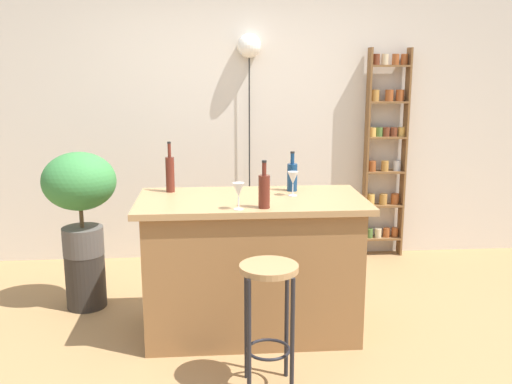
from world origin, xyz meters
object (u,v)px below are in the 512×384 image
object	(u,v)px
plant_stool	(86,280)
bottle_wine_red	(264,190)
bar_stool	(269,299)
wine_glass_center	(239,191)
pendant_globe_light	(249,49)
bottle_soda_blue	(170,173)
wine_glass_left	(293,179)
spice_shelf	(386,152)
potted_plant	(80,190)
bottle_vinegar	(292,176)

from	to	relation	value
plant_stool	bottle_wine_red	xyz separation A→B (m)	(1.27, -0.76, 0.83)
bar_stool	wine_glass_center	bearing A→B (deg)	107.90
plant_stool	pendant_globe_light	bearing A→B (deg)	38.94
bar_stool	bottle_soda_blue	bearing A→B (deg)	120.87
plant_stool	wine_glass_left	xyz separation A→B (m)	(1.49, -0.44, 0.84)
spice_shelf	pendant_globe_light	xyz separation A→B (m)	(-1.27, 0.02, 0.93)
bar_stool	pendant_globe_light	size ratio (longest dim) A/B	0.35
bottle_soda_blue	wine_glass_left	size ratio (longest dim) A/B	2.12
wine_glass_center	potted_plant	bearing A→B (deg)	144.69
pendant_globe_light	bottle_soda_blue	bearing A→B (deg)	-115.91
bottle_wine_red	pendant_globe_light	world-z (taller)	pendant_globe_light
bottle_soda_blue	wine_glass_center	world-z (taller)	bottle_soda_blue
plant_stool	bottle_soda_blue	size ratio (longest dim) A/B	1.19
bottle_wine_red	wine_glass_center	distance (m)	0.16
bottle_soda_blue	bottle_wine_red	xyz separation A→B (m)	(0.60, -0.51, -0.02)
bottle_vinegar	wine_glass_left	bearing A→B (deg)	-96.51
bottle_soda_blue	wine_glass_center	distance (m)	0.70
bottle_vinegar	wine_glass_center	bearing A→B (deg)	-127.93
bar_stool	bottle_vinegar	bearing A→B (deg)	74.79
pendant_globe_light	bar_stool	bearing A→B (deg)	-91.26
plant_stool	bottle_wine_red	size ratio (longest dim) A/B	1.41
wine_glass_left	pendant_globe_light	world-z (taller)	pendant_globe_light
bottle_wine_red	pendant_globe_light	size ratio (longest dim) A/B	0.14
bar_stool	bottle_wine_red	xyz separation A→B (m)	(0.02, 0.46, 0.50)
plant_stool	bottle_wine_red	bearing A→B (deg)	-30.83
bottle_vinegar	bar_stool	bearing A→B (deg)	-105.21
plant_stool	bottle_vinegar	bearing A→B (deg)	-10.54
spice_shelf	plant_stool	world-z (taller)	spice_shelf
bottle_wine_red	potted_plant	bearing A→B (deg)	149.17
wine_glass_left	wine_glass_center	distance (m)	0.52
bottle_vinegar	wine_glass_left	distance (m)	0.16
plant_stool	bottle_soda_blue	bearing A→B (deg)	-20.29
spice_shelf	bar_stool	bearing A→B (deg)	-120.40
spice_shelf	pendant_globe_light	world-z (taller)	pendant_globe_light
bar_stool	wine_glass_center	size ratio (longest dim) A/B	4.44
bar_stool	bottle_wine_red	bearing A→B (deg)	87.93
bottle_vinegar	pendant_globe_light	xyz separation A→B (m)	(-0.21, 1.34, 0.90)
bottle_soda_blue	bottle_wine_red	bearing A→B (deg)	-40.40
bottle_soda_blue	wine_glass_left	world-z (taller)	bottle_soda_blue
bottle_wine_red	pendant_globe_light	distance (m)	2.02
potted_plant	spice_shelf	bearing A→B (deg)	21.80
bar_stool	plant_stool	distance (m)	1.78
potted_plant	wine_glass_left	xyz separation A→B (m)	(1.49, -0.44, 0.15)
plant_stool	pendant_globe_light	distance (m)	2.40
bottle_wine_red	wine_glass_center	size ratio (longest dim) A/B	1.79
bottle_soda_blue	wine_glass_center	xyz separation A→B (m)	(0.44, -0.54, -0.01)
bottle_soda_blue	pendant_globe_light	bearing A→B (deg)	64.09
bottle_soda_blue	wine_glass_center	bearing A→B (deg)	-50.72
potted_plant	wine_glass_center	size ratio (longest dim) A/B	4.66
spice_shelf	potted_plant	xyz separation A→B (m)	(-2.58, -1.03, -0.10)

